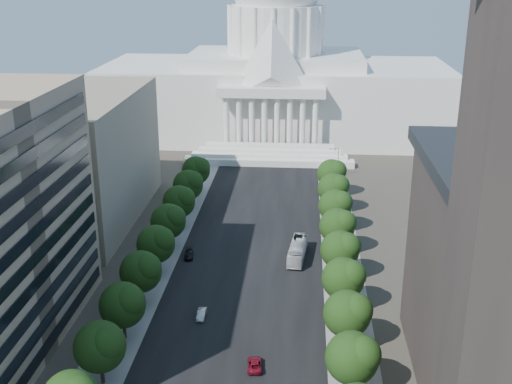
% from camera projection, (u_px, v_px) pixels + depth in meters
% --- Properties ---
extents(road_asphalt, '(30.00, 260.00, 0.01)m').
position_uv_depth(road_asphalt, '(254.00, 239.00, 143.65)').
color(road_asphalt, black).
rests_on(road_asphalt, ground).
extents(sidewalk_left, '(8.00, 260.00, 0.02)m').
position_uv_depth(sidewalk_left, '(171.00, 236.00, 145.02)').
color(sidewalk_left, gray).
rests_on(sidewalk_left, ground).
extents(sidewalk_right, '(8.00, 260.00, 0.02)m').
position_uv_depth(sidewalk_right, '(339.00, 241.00, 142.28)').
color(sidewalk_right, gray).
rests_on(sidewalk_right, ground).
extents(capitol, '(120.00, 56.00, 73.00)m').
position_uv_depth(capitol, '(275.00, 79.00, 226.10)').
color(capitol, white).
rests_on(capitol, ground).
extents(office_block_left_far, '(38.00, 52.00, 30.00)m').
position_uv_depth(office_block_left_far, '(55.00, 157.00, 151.47)').
color(office_block_left_far, gray).
rests_on(office_block_left_far, ground).
extents(tree_l_c, '(7.79, 7.60, 9.97)m').
position_uv_depth(tree_l_c, '(102.00, 346.00, 91.84)').
color(tree_l_c, '#33261C').
rests_on(tree_l_c, ground).
extents(tree_l_d, '(7.79, 7.60, 9.97)m').
position_uv_depth(tree_l_d, '(124.00, 304.00, 103.12)').
color(tree_l_d, '#33261C').
rests_on(tree_l_d, ground).
extents(tree_l_e, '(7.79, 7.60, 9.97)m').
position_uv_depth(tree_l_e, '(142.00, 271.00, 114.39)').
color(tree_l_e, '#33261C').
rests_on(tree_l_e, ground).
extents(tree_l_f, '(7.79, 7.60, 9.97)m').
position_uv_depth(tree_l_f, '(157.00, 243.00, 125.67)').
color(tree_l_f, '#33261C').
rests_on(tree_l_f, ground).
extents(tree_l_g, '(7.79, 7.60, 9.97)m').
position_uv_depth(tree_l_g, '(170.00, 220.00, 136.94)').
color(tree_l_g, '#33261C').
rests_on(tree_l_g, ground).
extents(tree_l_h, '(7.79, 7.60, 9.97)m').
position_uv_depth(tree_l_h, '(180.00, 201.00, 148.21)').
color(tree_l_h, '#33261C').
rests_on(tree_l_h, ground).
extents(tree_l_i, '(7.79, 7.60, 9.97)m').
position_uv_depth(tree_l_i, '(189.00, 184.00, 159.49)').
color(tree_l_i, '#33261C').
rests_on(tree_l_i, ground).
extents(tree_l_j, '(7.79, 7.60, 9.97)m').
position_uv_depth(tree_l_j, '(197.00, 170.00, 170.76)').
color(tree_l_j, '#33261C').
rests_on(tree_l_j, ground).
extents(tree_r_c, '(7.79, 7.60, 9.97)m').
position_uv_depth(tree_r_c, '(354.00, 357.00, 89.25)').
color(tree_r_c, '#33261C').
rests_on(tree_r_c, ground).
extents(tree_r_d, '(7.79, 7.60, 9.97)m').
position_uv_depth(tree_r_d, '(349.00, 313.00, 100.53)').
color(tree_r_d, '#33261C').
rests_on(tree_r_d, ground).
extents(tree_r_e, '(7.79, 7.60, 9.97)m').
position_uv_depth(tree_r_e, '(345.00, 278.00, 111.80)').
color(tree_r_e, '#33261C').
rests_on(tree_r_e, ground).
extents(tree_r_f, '(7.79, 7.60, 9.97)m').
position_uv_depth(tree_r_f, '(342.00, 249.00, 123.08)').
color(tree_r_f, '#33261C').
rests_on(tree_r_f, ground).
extents(tree_r_g, '(7.79, 7.60, 9.97)m').
position_uv_depth(tree_r_g, '(339.00, 225.00, 134.35)').
color(tree_r_g, '#33261C').
rests_on(tree_r_g, ground).
extents(tree_r_h, '(7.79, 7.60, 9.97)m').
position_uv_depth(tree_r_h, '(336.00, 205.00, 145.62)').
color(tree_r_h, '#33261C').
rests_on(tree_r_h, ground).
extents(tree_r_i, '(7.79, 7.60, 9.97)m').
position_uv_depth(tree_r_i, '(334.00, 188.00, 156.90)').
color(tree_r_i, '#33261C').
rests_on(tree_r_i, ground).
extents(tree_r_j, '(7.79, 7.60, 9.97)m').
position_uv_depth(tree_r_j, '(333.00, 173.00, 168.17)').
color(tree_r_j, '#33261C').
rests_on(tree_r_j, ground).
extents(streetlight_b, '(2.61, 0.44, 9.00)m').
position_uv_depth(streetlight_b, '(366.00, 365.00, 88.59)').
color(streetlight_b, gray).
rests_on(streetlight_b, ground).
extents(streetlight_c, '(2.61, 0.44, 9.00)m').
position_uv_depth(streetlight_c, '(354.00, 281.00, 112.08)').
color(streetlight_c, gray).
rests_on(streetlight_c, ground).
extents(streetlight_d, '(2.61, 0.44, 9.00)m').
position_uv_depth(streetlight_d, '(346.00, 226.00, 135.57)').
color(streetlight_d, gray).
rests_on(streetlight_d, ground).
extents(streetlight_e, '(2.61, 0.44, 9.00)m').
position_uv_depth(streetlight_e, '(340.00, 187.00, 159.06)').
color(streetlight_e, gray).
rests_on(streetlight_e, ground).
extents(streetlight_f, '(2.61, 0.44, 9.00)m').
position_uv_depth(streetlight_f, '(336.00, 159.00, 182.55)').
color(streetlight_f, gray).
rests_on(streetlight_f, ground).
extents(car_silver, '(1.42, 4.01, 1.32)m').
position_uv_depth(car_silver, '(202.00, 314.00, 111.38)').
color(car_silver, '#B2B6BB').
rests_on(car_silver, ground).
extents(car_red, '(2.56, 4.87, 1.31)m').
position_uv_depth(car_red, '(255.00, 364.00, 97.42)').
color(car_red, maroon).
rests_on(car_red, ground).
extents(car_dark_b, '(2.37, 4.62, 1.28)m').
position_uv_depth(car_dark_b, '(189.00, 255.00, 134.28)').
color(car_dark_b, black).
rests_on(car_dark_b, ground).
extents(city_bus, '(4.26, 12.98, 3.55)m').
position_uv_depth(city_bus, '(298.00, 250.00, 133.61)').
color(city_bus, silver).
rests_on(city_bus, ground).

